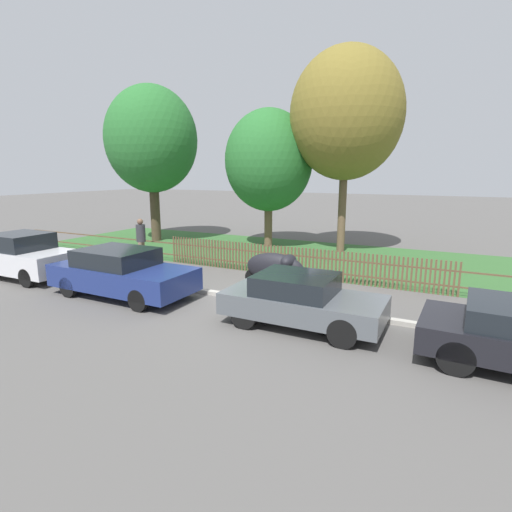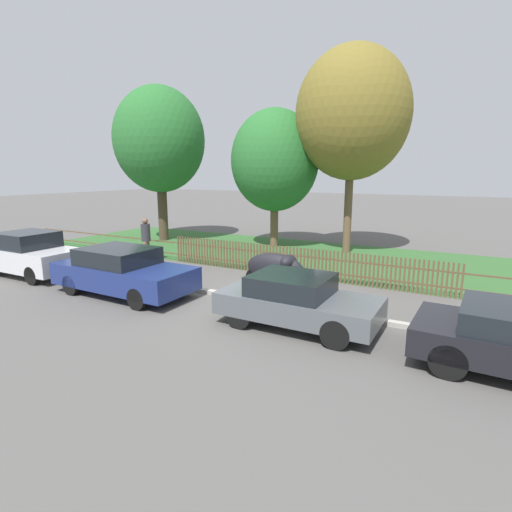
{
  "view_description": "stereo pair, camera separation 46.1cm",
  "coord_description": "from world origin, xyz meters",
  "px_view_note": "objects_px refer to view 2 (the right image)",
  "views": [
    {
      "loc": [
        5.0,
        -9.66,
        3.64
      ],
      "look_at": [
        -0.43,
        1.11,
        1.1
      ],
      "focal_mm": 28.0,
      "sensor_mm": 36.0,
      "label": 1
    },
    {
      "loc": [
        5.4,
        -9.44,
        3.64
      ],
      "look_at": [
        -0.43,
        1.11,
        1.1
      ],
      "focal_mm": 28.0,
      "sensor_mm": 36.0,
      "label": 2
    }
  ],
  "objects_px": {
    "tree_mid_park": "(353,114)",
    "tree_behind_motorcycle": "(275,161)",
    "covered_motorcycle": "(276,268)",
    "pedestrian_near_fence": "(146,237)",
    "tree_nearest_kerb": "(159,140)",
    "parked_car_black_saloon": "(123,271)",
    "parked_car_navy_estate": "(296,300)",
    "parked_car_silver_hatchback": "(31,254)"
  },
  "relations": [
    {
      "from": "tree_mid_park",
      "to": "tree_behind_motorcycle",
      "type": "bearing_deg",
      "value": -175.39
    },
    {
      "from": "covered_motorcycle",
      "to": "pedestrian_near_fence",
      "type": "height_order",
      "value": "pedestrian_near_fence"
    },
    {
      "from": "tree_nearest_kerb",
      "to": "tree_behind_motorcycle",
      "type": "relative_size",
      "value": 1.21
    },
    {
      "from": "tree_mid_park",
      "to": "pedestrian_near_fence",
      "type": "xyz_separation_m",
      "value": [
        -6.59,
        -6.05,
        -5.08
      ]
    },
    {
      "from": "pedestrian_near_fence",
      "to": "covered_motorcycle",
      "type": "bearing_deg",
      "value": -120.23
    },
    {
      "from": "parked_car_black_saloon",
      "to": "parked_car_navy_estate",
      "type": "distance_m",
      "value": 5.62
    },
    {
      "from": "tree_mid_park",
      "to": "covered_motorcycle",
      "type": "bearing_deg",
      "value": -91.08
    },
    {
      "from": "parked_car_navy_estate",
      "to": "pedestrian_near_fence",
      "type": "height_order",
      "value": "pedestrian_near_fence"
    },
    {
      "from": "parked_car_black_saloon",
      "to": "pedestrian_near_fence",
      "type": "bearing_deg",
      "value": 125.58
    },
    {
      "from": "covered_motorcycle",
      "to": "tree_mid_park",
      "type": "bearing_deg",
      "value": 89.97
    },
    {
      "from": "parked_car_silver_hatchback",
      "to": "tree_nearest_kerb",
      "type": "bearing_deg",
      "value": 96.82
    },
    {
      "from": "parked_car_silver_hatchback",
      "to": "tree_mid_park",
      "type": "bearing_deg",
      "value": 47.26
    },
    {
      "from": "covered_motorcycle",
      "to": "pedestrian_near_fence",
      "type": "relative_size",
      "value": 1.15
    },
    {
      "from": "tree_nearest_kerb",
      "to": "tree_behind_motorcycle",
      "type": "xyz_separation_m",
      "value": [
        6.15,
        1.19,
        -1.1
      ]
    },
    {
      "from": "parked_car_black_saloon",
      "to": "covered_motorcycle",
      "type": "distance_m",
      "value": 4.67
    },
    {
      "from": "tree_nearest_kerb",
      "to": "tree_behind_motorcycle",
      "type": "distance_m",
      "value": 6.36
    },
    {
      "from": "covered_motorcycle",
      "to": "tree_nearest_kerb",
      "type": "bearing_deg",
      "value": 150.68
    },
    {
      "from": "parked_car_black_saloon",
      "to": "pedestrian_near_fence",
      "type": "height_order",
      "value": "pedestrian_near_fence"
    },
    {
      "from": "parked_car_silver_hatchback",
      "to": "parked_car_navy_estate",
      "type": "relative_size",
      "value": 0.99
    },
    {
      "from": "tree_behind_motorcycle",
      "to": "tree_mid_park",
      "type": "height_order",
      "value": "tree_mid_park"
    },
    {
      "from": "covered_motorcycle",
      "to": "tree_nearest_kerb",
      "type": "distance_m",
      "value": 12.04
    },
    {
      "from": "pedestrian_near_fence",
      "to": "tree_mid_park",
      "type": "bearing_deg",
      "value": -68.32
    },
    {
      "from": "tree_nearest_kerb",
      "to": "tree_behind_motorcycle",
      "type": "height_order",
      "value": "tree_nearest_kerb"
    },
    {
      "from": "parked_car_black_saloon",
      "to": "pedestrian_near_fence",
      "type": "xyz_separation_m",
      "value": [
        -2.56,
        3.64,
        0.31
      ]
    },
    {
      "from": "parked_car_black_saloon",
      "to": "tree_mid_park",
      "type": "bearing_deg",
      "value": 67.89
    },
    {
      "from": "pedestrian_near_fence",
      "to": "parked_car_silver_hatchback",
      "type": "bearing_deg",
      "value": 129.39
    },
    {
      "from": "covered_motorcycle",
      "to": "tree_behind_motorcycle",
      "type": "xyz_separation_m",
      "value": [
        -3.46,
        6.83,
        3.46
      ]
    },
    {
      "from": "parked_car_silver_hatchback",
      "to": "covered_motorcycle",
      "type": "height_order",
      "value": "parked_car_silver_hatchback"
    },
    {
      "from": "parked_car_navy_estate",
      "to": "parked_car_silver_hatchback",
      "type": "bearing_deg",
      "value": -179.33
    },
    {
      "from": "covered_motorcycle",
      "to": "parked_car_navy_estate",
      "type": "bearing_deg",
      "value": -53.69
    },
    {
      "from": "tree_behind_motorcycle",
      "to": "tree_mid_park",
      "type": "xyz_separation_m",
      "value": [
        3.6,
        0.29,
        1.93
      ]
    },
    {
      "from": "covered_motorcycle",
      "to": "tree_nearest_kerb",
      "type": "relative_size",
      "value": 0.26
    },
    {
      "from": "parked_car_black_saloon",
      "to": "tree_mid_park",
      "type": "distance_m",
      "value": 11.8
    },
    {
      "from": "parked_car_black_saloon",
      "to": "covered_motorcycle",
      "type": "xyz_separation_m",
      "value": [
        3.9,
        2.58,
        -0.0
      ]
    },
    {
      "from": "parked_car_black_saloon",
      "to": "tree_behind_motorcycle",
      "type": "bearing_deg",
      "value": 87.84
    },
    {
      "from": "parked_car_black_saloon",
      "to": "covered_motorcycle",
      "type": "relative_size",
      "value": 2.12
    },
    {
      "from": "tree_mid_park",
      "to": "parked_car_black_saloon",
      "type": "bearing_deg",
      "value": -112.57
    },
    {
      "from": "parked_car_navy_estate",
      "to": "tree_nearest_kerb",
      "type": "height_order",
      "value": "tree_nearest_kerb"
    },
    {
      "from": "parked_car_black_saloon",
      "to": "tree_mid_park",
      "type": "xyz_separation_m",
      "value": [
        4.03,
        9.69,
        5.39
      ]
    },
    {
      "from": "parked_car_navy_estate",
      "to": "tree_behind_motorcycle",
      "type": "height_order",
      "value": "tree_behind_motorcycle"
    },
    {
      "from": "pedestrian_near_fence",
      "to": "parked_car_black_saloon",
      "type": "bearing_deg",
      "value": -165.79
    },
    {
      "from": "parked_car_black_saloon",
      "to": "tree_nearest_kerb",
      "type": "relative_size",
      "value": 0.55
    }
  ]
}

